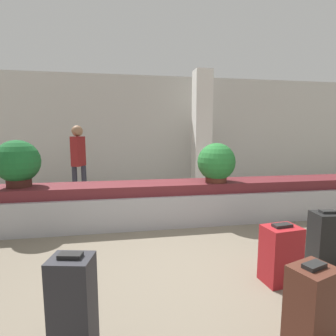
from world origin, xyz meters
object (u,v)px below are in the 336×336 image
suitcase_0 (73,304)px  suitcase_3 (280,254)px  potted_plant_1 (216,163)px  pillar (202,131)px  suitcase_1 (326,238)px  suitcase_2 (311,309)px  potted_plant_0 (18,163)px  traveler_0 (78,157)px

suitcase_0 → suitcase_3: size_ratio=1.16×
suitcase_0 → potted_plant_1: bearing=63.6°
pillar → potted_plant_1: 2.69m
suitcase_0 → suitcase_1: size_ratio=1.11×
suitcase_1 → suitcase_3: size_ratio=1.05×
pillar → suitcase_2: pillar is taller
suitcase_2 → potted_plant_0: potted_plant_0 is taller
potted_plant_1 → potted_plant_0: bearing=177.6°
suitcase_2 → potted_plant_1: potted_plant_1 is taller
pillar → suitcase_0: 5.81m
suitcase_2 → traveler_0: (-2.26, 4.55, 0.72)m
suitcase_1 → suitcase_3: (-0.75, -0.25, -0.01)m
suitcase_0 → suitcase_3: suitcase_0 is taller
pillar → potted_plant_1: pillar is taller
suitcase_1 → suitcase_3: bearing=-155.5°
pillar → suitcase_2: (-0.84, -5.38, -1.28)m
suitcase_2 → potted_plant_1: 2.91m
pillar → suitcase_1: size_ratio=4.87×
pillar → potted_plant_1: bearing=-101.4°
suitcase_3 → potted_plant_1: 2.10m
pillar → suitcase_3: (-0.53, -4.55, -1.30)m
potted_plant_0 → traveler_0: bearing=67.8°
suitcase_0 → suitcase_3: (1.96, 0.54, -0.05)m
pillar → suitcase_3: size_ratio=5.09×
suitcase_2 → suitcase_3: bearing=51.7°
suitcase_3 → potted_plant_0: size_ratio=0.84×
suitcase_0 → potted_plant_0: 3.02m
suitcase_1 → potted_plant_1: bearing=119.4°
suitcase_0 → suitcase_3: bearing=27.2°
suitcase_3 → potted_plant_1: (0.01, 1.97, 0.73)m
pillar → potted_plant_0: size_ratio=4.30×
potted_plant_1 → pillar: bearing=78.6°
suitcase_0 → suitcase_2: 1.68m
suitcase_0 → potted_plant_0: size_ratio=0.98×
suitcase_2 → potted_plant_1: bearing=65.5°
pillar → suitcase_3: bearing=-96.6°
traveler_0 → suitcase_0: bearing=-148.1°
suitcase_3 → potted_plant_0: (-3.23, 2.10, 0.78)m
traveler_0 → suitcase_2: bearing=-129.8°
potted_plant_0 → potted_plant_1: potted_plant_0 is taller
pillar → traveler_0: bearing=-164.9°
suitcase_3 → potted_plant_1: potted_plant_1 is taller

